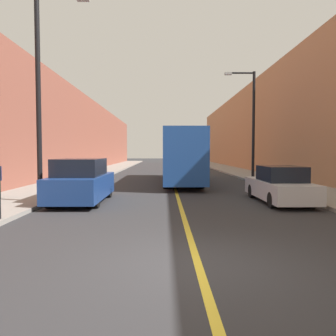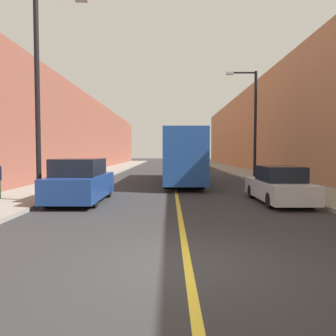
{
  "view_description": "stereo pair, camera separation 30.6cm",
  "coord_description": "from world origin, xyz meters",
  "px_view_note": "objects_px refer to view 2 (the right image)",
  "views": [
    {
      "loc": [
        -0.65,
        -6.12,
        2.16
      ],
      "look_at": [
        -0.44,
        11.53,
        1.28
      ],
      "focal_mm": 35.0,
      "sensor_mm": 36.0,
      "label": 1
    },
    {
      "loc": [
        -0.34,
        -6.12,
        2.16
      ],
      "look_at": [
        -0.44,
        11.53,
        1.28
      ],
      "focal_mm": 35.0,
      "sensor_mm": 36.0,
      "label": 2
    }
  ],
  "objects_px": {
    "car_right_near": "(279,186)",
    "street_lamp_left": "(41,88)",
    "parked_suv_left": "(80,182)",
    "bus": "(182,156)",
    "street_lamp_right": "(253,119)"
  },
  "relations": [
    {
      "from": "parked_suv_left",
      "to": "car_right_near",
      "type": "bearing_deg",
      "value": -0.85
    },
    {
      "from": "parked_suv_left",
      "to": "street_lamp_right",
      "type": "xyz_separation_m",
      "value": [
        9.68,
        9.32,
        3.58
      ]
    },
    {
      "from": "parked_suv_left",
      "to": "bus",
      "type": "bearing_deg",
      "value": 62.83
    },
    {
      "from": "parked_suv_left",
      "to": "street_lamp_left",
      "type": "distance_m",
      "value": 4.16
    },
    {
      "from": "parked_suv_left",
      "to": "street_lamp_right",
      "type": "relative_size",
      "value": 0.62
    },
    {
      "from": "car_right_near",
      "to": "street_lamp_left",
      "type": "distance_m",
      "value": 10.6
    },
    {
      "from": "bus",
      "to": "street_lamp_right",
      "type": "bearing_deg",
      "value": 2.89
    },
    {
      "from": "parked_suv_left",
      "to": "street_lamp_left",
      "type": "height_order",
      "value": "street_lamp_left"
    },
    {
      "from": "parked_suv_left",
      "to": "car_right_near",
      "type": "distance_m",
      "value": 8.42
    },
    {
      "from": "parked_suv_left",
      "to": "car_right_near",
      "type": "xyz_separation_m",
      "value": [
        8.42,
        -0.13,
        -0.16
      ]
    },
    {
      "from": "parked_suv_left",
      "to": "street_lamp_right",
      "type": "height_order",
      "value": "street_lamp_right"
    },
    {
      "from": "street_lamp_left",
      "to": "bus",
      "type": "bearing_deg",
      "value": 58.0
    },
    {
      "from": "car_right_near",
      "to": "street_lamp_right",
      "type": "xyz_separation_m",
      "value": [
        1.27,
        9.45,
        3.75
      ]
    },
    {
      "from": "parked_suv_left",
      "to": "street_lamp_left",
      "type": "bearing_deg",
      "value": -157.09
    },
    {
      "from": "parked_suv_left",
      "to": "car_right_near",
      "type": "height_order",
      "value": "parked_suv_left"
    }
  ]
}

